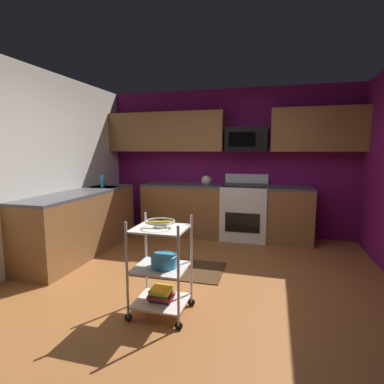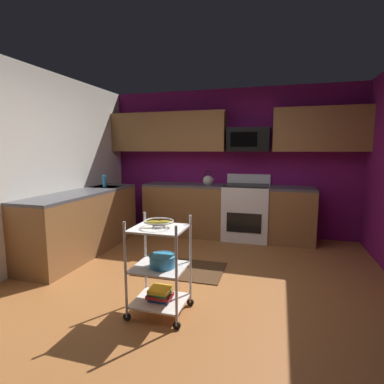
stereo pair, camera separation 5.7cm
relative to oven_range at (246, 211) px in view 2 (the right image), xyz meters
name	(u,v)px [view 2 (the right image)]	position (x,y,z in m)	size (l,w,h in m)	color
floor	(193,290)	(-0.35, -2.10, -0.50)	(4.40, 4.80, 0.04)	#995B2D
wall_back	(230,163)	(-0.35, 0.33, 0.82)	(4.52, 0.06, 2.60)	#6B1156
wall_left	(23,168)	(-2.58, -2.10, 0.82)	(0.06, 4.80, 2.60)	silver
counter_run	(170,215)	(-1.17, -0.60, -0.01)	(3.66, 2.78, 0.92)	brown
oven_range	(246,211)	(0.00, 0.00, 0.00)	(0.76, 0.65, 1.10)	white
upper_cabinets	(224,131)	(-0.42, 0.13, 1.37)	(4.40, 0.33, 0.70)	brown
microwave	(249,140)	(0.00, 0.10, 1.22)	(0.70, 0.39, 0.40)	black
rolling_cart	(160,267)	(-0.51, -2.68, -0.03)	(0.54, 0.44, 0.91)	silver
fruit_bowl	(159,222)	(-0.51, -2.68, 0.40)	(0.27, 0.27, 0.07)	silver
mixing_bowl_large	(163,261)	(-0.48, -2.68, 0.04)	(0.25, 0.25, 0.11)	#338CBF
book_stack	(160,294)	(-0.51, -2.68, -0.29)	(0.23, 0.18, 0.12)	#1E4C8C
kettle	(208,180)	(-0.67, 0.00, 0.52)	(0.21, 0.18, 0.26)	beige
dish_soap_bottle	(104,181)	(-2.24, -0.82, 0.54)	(0.06, 0.06, 0.20)	#2D8CBF
floor_rug	(181,269)	(-0.65, -1.63, -0.47)	(1.10, 0.70, 0.01)	#472D19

